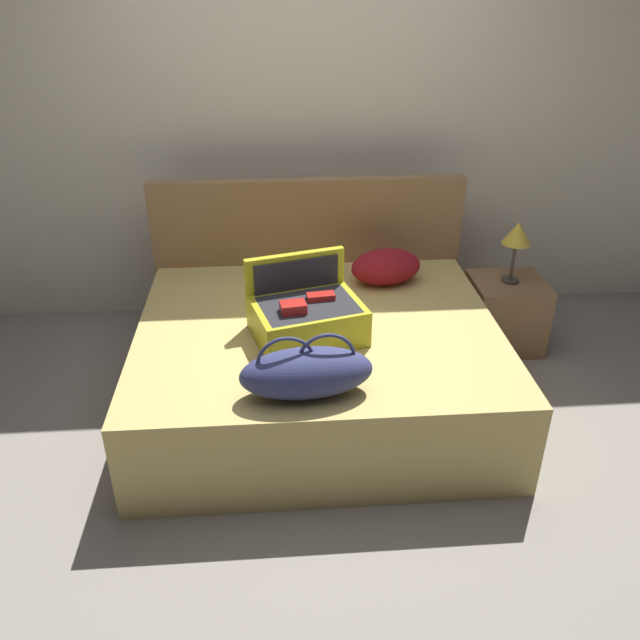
{
  "coord_description": "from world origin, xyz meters",
  "views": [
    {
      "loc": [
        -0.21,
        -2.5,
        2.14
      ],
      "look_at": [
        0.0,
        0.28,
        0.6
      ],
      "focal_mm": 36.01,
      "sensor_mm": 36.0,
      "label": 1
    }
  ],
  "objects_px": {
    "hard_case_large": "(306,315)",
    "duffel_bag": "(307,372)",
    "bed": "(318,366)",
    "nightstand": "(505,313)",
    "pillow_near_headboard": "(386,267)",
    "table_lamp": "(517,236)"
  },
  "relations": [
    {
      "from": "bed",
      "to": "nightstand",
      "type": "bearing_deg",
      "value": 24.18
    },
    {
      "from": "pillow_near_headboard",
      "to": "nightstand",
      "type": "relative_size",
      "value": 0.93
    },
    {
      "from": "hard_case_large",
      "to": "duffel_bag",
      "type": "bearing_deg",
      "value": -108.48
    },
    {
      "from": "duffel_bag",
      "to": "nightstand",
      "type": "distance_m",
      "value": 1.79
    },
    {
      "from": "table_lamp",
      "to": "bed",
      "type": "bearing_deg",
      "value": -155.82
    },
    {
      "from": "bed",
      "to": "table_lamp",
      "type": "height_order",
      "value": "table_lamp"
    },
    {
      "from": "bed",
      "to": "table_lamp",
      "type": "relative_size",
      "value": 4.94
    },
    {
      "from": "pillow_near_headboard",
      "to": "nightstand",
      "type": "bearing_deg",
      "value": 4.54
    },
    {
      "from": "bed",
      "to": "duffel_bag",
      "type": "xyz_separation_m",
      "value": [
        -0.1,
        -0.6,
        0.36
      ]
    },
    {
      "from": "nightstand",
      "to": "duffel_bag",
      "type": "bearing_deg",
      "value": -138.88
    },
    {
      "from": "pillow_near_headboard",
      "to": "duffel_bag",
      "type": "bearing_deg",
      "value": -115.98
    },
    {
      "from": "bed",
      "to": "pillow_near_headboard",
      "type": "distance_m",
      "value": 0.74
    },
    {
      "from": "nightstand",
      "to": "table_lamp",
      "type": "height_order",
      "value": "table_lamp"
    },
    {
      "from": "duffel_bag",
      "to": "nightstand",
      "type": "bearing_deg",
      "value": 41.12
    },
    {
      "from": "hard_case_large",
      "to": "duffel_bag",
      "type": "height_order",
      "value": "hard_case_large"
    },
    {
      "from": "bed",
      "to": "pillow_near_headboard",
      "type": "height_order",
      "value": "pillow_near_headboard"
    },
    {
      "from": "duffel_bag",
      "to": "pillow_near_headboard",
      "type": "distance_m",
      "value": 1.21
    },
    {
      "from": "hard_case_large",
      "to": "nightstand",
      "type": "height_order",
      "value": "hard_case_large"
    },
    {
      "from": "hard_case_large",
      "to": "pillow_near_headboard",
      "type": "relative_size",
      "value": 1.47
    },
    {
      "from": "hard_case_large",
      "to": "nightstand",
      "type": "xyz_separation_m",
      "value": [
        1.28,
        0.64,
        -0.39
      ]
    },
    {
      "from": "nightstand",
      "to": "table_lamp",
      "type": "bearing_deg",
      "value": 45.0
    },
    {
      "from": "table_lamp",
      "to": "pillow_near_headboard",
      "type": "bearing_deg",
      "value": -175.46
    }
  ]
}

